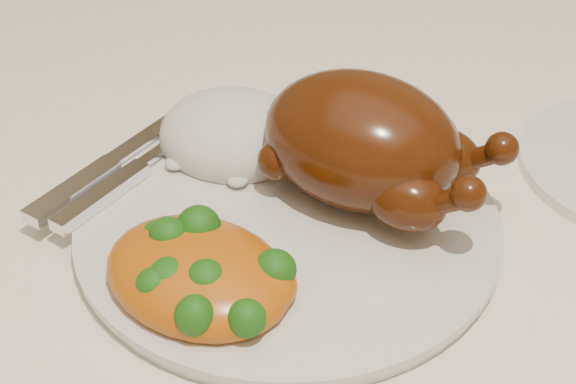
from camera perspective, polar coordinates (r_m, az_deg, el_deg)
The scene contains 7 objects.
dining_table at distance 0.62m, azimuth 7.59°, elevation -9.09°, with size 1.60×0.90×0.76m.
tablecloth at distance 0.57m, azimuth 8.17°, elevation -4.00°, with size 1.73×1.03×0.18m.
dinner_plate at distance 0.53m, azimuth -0.00°, elevation -2.22°, with size 0.28×0.28×0.01m, color silver.
roast_chicken at distance 0.53m, azimuth 5.57°, elevation 3.53°, with size 0.17×0.11×0.09m.
rice_mound at distance 0.59m, azimuth -3.87°, elevation 4.05°, with size 0.12×0.11×0.06m.
mac_and_cheese at distance 0.47m, azimuth -6.05°, elevation -5.81°, with size 0.13×0.10×0.05m.
cutlery at distance 0.57m, azimuth -12.37°, elevation 1.30°, with size 0.04×0.19×0.01m.
Camera 1 is at (0.14, -0.41, 1.11)m, focal length 50.00 mm.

